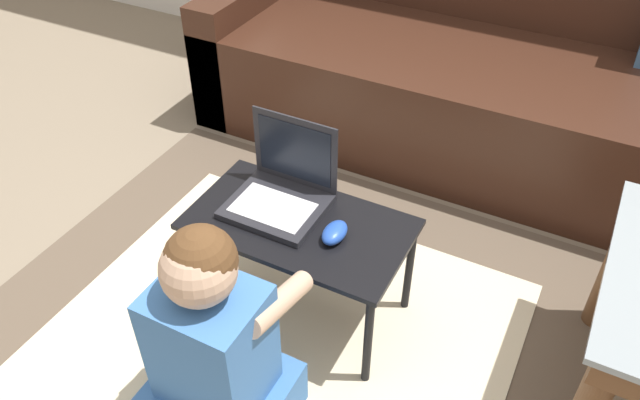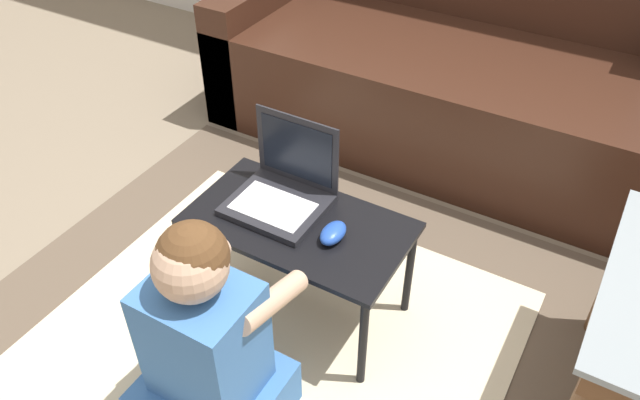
# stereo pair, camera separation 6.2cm
# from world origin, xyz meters

# --- Properties ---
(ground_plane) EXTENTS (16.00, 16.00, 0.00)m
(ground_plane) POSITION_xyz_m (0.00, 0.00, 0.00)
(ground_plane) COLOR #7F705B
(area_rug) EXTENTS (1.84, 1.83, 0.01)m
(area_rug) POSITION_xyz_m (-0.08, -0.17, 0.00)
(area_rug) COLOR brown
(area_rug) RESTS_ON ground_plane
(couch) EXTENTS (2.22, 0.88, 0.86)m
(couch) POSITION_xyz_m (0.10, 1.26, 0.29)
(couch) COLOR #381E14
(couch) RESTS_ON ground_plane
(laptop_desk) EXTENTS (0.63, 0.35, 0.36)m
(laptop_desk) POSITION_xyz_m (-0.08, 0.05, 0.32)
(laptop_desk) COLOR black
(laptop_desk) RESTS_ON ground_plane
(laptop) EXTENTS (0.27, 0.24, 0.25)m
(laptop) POSITION_xyz_m (-0.17, 0.10, 0.40)
(laptop) COLOR #232328
(laptop) RESTS_ON laptop_desk
(computer_mouse) EXTENTS (0.06, 0.10, 0.04)m
(computer_mouse) POSITION_xyz_m (0.04, 0.04, 0.38)
(computer_mouse) COLOR #234CB2
(computer_mouse) RESTS_ON laptop_desk
(person_seated) EXTENTS (0.34, 0.41, 0.68)m
(person_seated) POSITION_xyz_m (-0.08, -0.39, 0.29)
(person_seated) COLOR #3D70B2
(person_seated) RESTS_ON ground_plane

